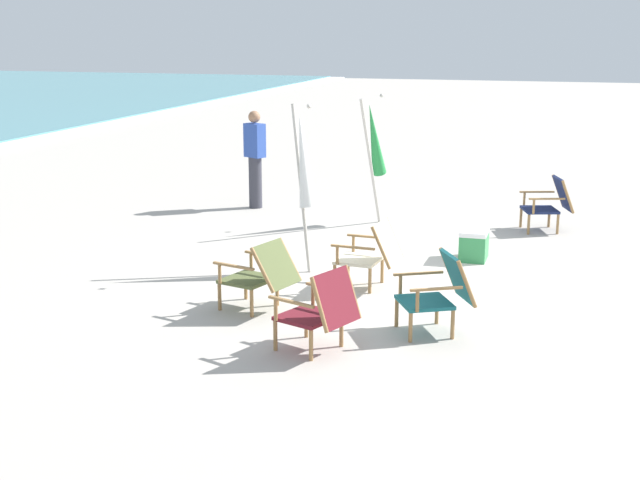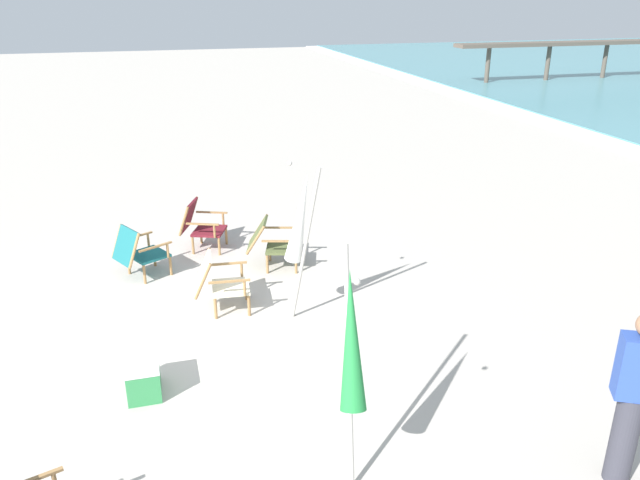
{
  "view_description": "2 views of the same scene",
  "coord_description": "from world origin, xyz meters",
  "px_view_note": "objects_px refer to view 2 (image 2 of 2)",
  "views": [
    {
      "loc": [
        -10.52,
        -1.77,
        3.01
      ],
      "look_at": [
        -1.44,
        0.91,
        0.72
      ],
      "focal_mm": 50.0,
      "sensor_mm": 36.0,
      "label": 1
    },
    {
      "loc": [
        6.77,
        -0.18,
        3.98
      ],
      "look_at": [
        -0.62,
        1.87,
        0.89
      ],
      "focal_mm": 35.0,
      "sensor_mm": 36.0,
      "label": 2
    }
  ],
  "objects_px": {
    "beach_chair_mid_center": "(271,242)",
    "umbrella_furled_green": "(351,341)",
    "beach_chair_far_center": "(218,281)",
    "umbrella_furled_white": "(300,220)",
    "beach_chair_back_right": "(200,224)",
    "cooler_box": "(143,377)",
    "beach_chair_front_right": "(138,251)",
    "person_near_chairs": "(633,399)"
  },
  "relations": [
    {
      "from": "beach_chair_back_right",
      "to": "umbrella_furled_green",
      "type": "distance_m",
      "value": 5.61
    },
    {
      "from": "umbrella_furled_green",
      "to": "cooler_box",
      "type": "height_order",
      "value": "umbrella_furled_green"
    },
    {
      "from": "person_near_chairs",
      "to": "cooler_box",
      "type": "height_order",
      "value": "person_near_chairs"
    },
    {
      "from": "beach_chair_front_right",
      "to": "umbrella_furled_green",
      "type": "height_order",
      "value": "umbrella_furled_green"
    },
    {
      "from": "beach_chair_front_right",
      "to": "beach_chair_back_right",
      "type": "relative_size",
      "value": 1.06
    },
    {
      "from": "beach_chair_back_right",
      "to": "cooler_box",
      "type": "height_order",
      "value": "beach_chair_back_right"
    },
    {
      "from": "beach_chair_back_right",
      "to": "beach_chair_mid_center",
      "type": "bearing_deg",
      "value": 43.51
    },
    {
      "from": "beach_chair_front_right",
      "to": "cooler_box",
      "type": "height_order",
      "value": "beach_chair_front_right"
    },
    {
      "from": "person_near_chairs",
      "to": "cooler_box",
      "type": "xyz_separation_m",
      "value": [
        -2.39,
        -3.95,
        -0.64
      ]
    },
    {
      "from": "beach_chair_far_center",
      "to": "umbrella_furled_white",
      "type": "bearing_deg",
      "value": 62.23
    },
    {
      "from": "umbrella_furled_white",
      "to": "cooler_box",
      "type": "distance_m",
      "value": 2.56
    },
    {
      "from": "beach_chair_back_right",
      "to": "cooler_box",
      "type": "bearing_deg",
      "value": -14.06
    },
    {
      "from": "umbrella_furled_white",
      "to": "umbrella_furled_green",
      "type": "relative_size",
      "value": 1.05
    },
    {
      "from": "beach_chair_far_center",
      "to": "umbrella_furled_green",
      "type": "relative_size",
      "value": 0.4
    },
    {
      "from": "beach_chair_back_right",
      "to": "umbrella_furled_white",
      "type": "bearing_deg",
      "value": 20.59
    },
    {
      "from": "beach_chair_front_right",
      "to": "beach_chair_back_right",
      "type": "xyz_separation_m",
      "value": [
        -0.89,
        0.97,
        0.0
      ]
    },
    {
      "from": "beach_chair_mid_center",
      "to": "beach_chair_back_right",
      "type": "bearing_deg",
      "value": -136.49
    },
    {
      "from": "cooler_box",
      "to": "beach_chair_far_center",
      "type": "bearing_deg",
      "value": 148.77
    },
    {
      "from": "person_near_chairs",
      "to": "umbrella_furled_white",
      "type": "bearing_deg",
      "value": -150.76
    },
    {
      "from": "person_near_chairs",
      "to": "cooler_box",
      "type": "relative_size",
      "value": 3.33
    },
    {
      "from": "beach_chair_far_center",
      "to": "umbrella_furled_green",
      "type": "height_order",
      "value": "umbrella_furled_green"
    },
    {
      "from": "beach_chair_mid_center",
      "to": "beach_chair_far_center",
      "type": "xyz_separation_m",
      "value": [
        1.18,
        -0.94,
        0.01
      ]
    },
    {
      "from": "umbrella_furled_white",
      "to": "beach_chair_mid_center",
      "type": "bearing_deg",
      "value": -178.22
    },
    {
      "from": "beach_chair_front_right",
      "to": "umbrella_furled_white",
      "type": "xyz_separation_m",
      "value": [
        1.85,
        2.0,
        0.94
      ]
    },
    {
      "from": "umbrella_furled_green",
      "to": "person_near_chairs",
      "type": "bearing_deg",
      "value": 71.22
    },
    {
      "from": "umbrella_furled_green",
      "to": "cooler_box",
      "type": "relative_size",
      "value": 4.09
    },
    {
      "from": "beach_chair_far_center",
      "to": "umbrella_furled_white",
      "type": "xyz_separation_m",
      "value": [
        0.52,
        1.0,
        0.94
      ]
    },
    {
      "from": "beach_chair_far_center",
      "to": "person_near_chairs",
      "type": "bearing_deg",
      "value": 36.28
    },
    {
      "from": "beach_chair_front_right",
      "to": "person_near_chairs",
      "type": "xyz_separation_m",
      "value": [
        5.35,
        3.96,
        0.41
      ]
    },
    {
      "from": "beach_chair_mid_center",
      "to": "umbrella_furled_green",
      "type": "height_order",
      "value": "umbrella_furled_green"
    },
    {
      "from": "beach_chair_back_right",
      "to": "beach_chair_far_center",
      "type": "bearing_deg",
      "value": 0.8
    },
    {
      "from": "beach_chair_mid_center",
      "to": "beach_chair_front_right",
      "type": "bearing_deg",
      "value": -94.11
    },
    {
      "from": "beach_chair_far_center",
      "to": "umbrella_furled_green",
      "type": "distance_m",
      "value": 3.48
    },
    {
      "from": "beach_chair_far_center",
      "to": "beach_chair_back_right",
      "type": "distance_m",
      "value": 2.21
    },
    {
      "from": "beach_chair_far_center",
      "to": "cooler_box",
      "type": "distance_m",
      "value": 1.93
    },
    {
      "from": "beach_chair_mid_center",
      "to": "beach_chair_front_right",
      "type": "relative_size",
      "value": 1.02
    },
    {
      "from": "beach_chair_front_right",
      "to": "umbrella_furled_white",
      "type": "bearing_deg",
      "value": 47.29
    },
    {
      "from": "beach_chair_far_center",
      "to": "beach_chair_front_right",
      "type": "xyz_separation_m",
      "value": [
        -1.32,
        -1.01,
        0.0
      ]
    },
    {
      "from": "beach_chair_far_center",
      "to": "cooler_box",
      "type": "relative_size",
      "value": 1.63
    },
    {
      "from": "cooler_box",
      "to": "beach_chair_mid_center",
      "type": "bearing_deg",
      "value": 145.55
    },
    {
      "from": "beach_chair_back_right",
      "to": "beach_chair_front_right",
      "type": "bearing_deg",
      "value": -47.76
    },
    {
      "from": "beach_chair_back_right",
      "to": "cooler_box",
      "type": "xyz_separation_m",
      "value": [
        3.85,
        -0.96,
        -0.23
      ]
    }
  ]
}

